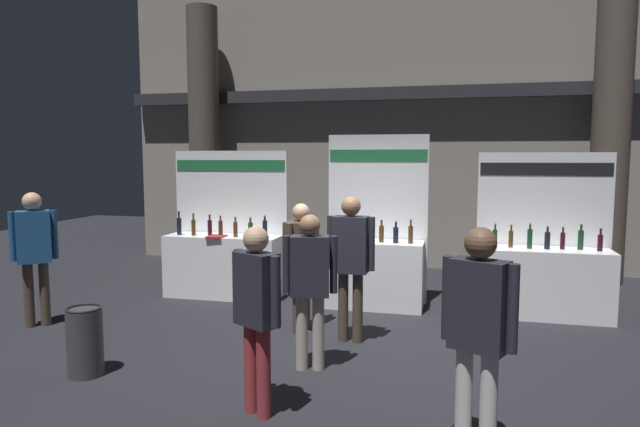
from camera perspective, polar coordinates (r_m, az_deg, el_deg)
ground_plane at (r=6.77m, az=2.89°, el=-13.24°), size 24.00×24.00×0.00m
hall_colonnade at (r=11.16m, az=7.60°, el=10.02°), size 11.11×1.12×6.24m
exhibitor_booth_0 at (r=8.95m, az=-9.81°, el=-4.67°), size 1.91×0.70×2.31m
exhibitor_booth_1 at (r=8.25m, az=5.62°, el=-5.31°), size 1.51×0.66×2.54m
exhibitor_booth_2 at (r=8.32m, az=22.10°, el=-5.91°), size 1.82×0.66×2.28m
trash_bin at (r=6.22m, az=-23.07°, el=-12.02°), size 0.35×0.35×0.71m
visitor_0 at (r=5.73m, az=-1.04°, el=-6.69°), size 0.55×0.31×1.63m
visitor_1 at (r=4.19m, az=15.99°, el=-10.90°), size 0.52×0.35×1.72m
visitor_2 at (r=6.99m, az=-1.95°, el=-4.21°), size 0.37×0.62×1.63m
visitor_3 at (r=8.07m, az=-27.38°, el=-2.97°), size 0.47×0.45×1.76m
visitor_4 at (r=4.77m, az=-6.55°, el=-9.36°), size 0.49×0.37×1.64m
visitor_5 at (r=6.58m, az=3.18°, el=-4.24°), size 0.58×0.27×1.75m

